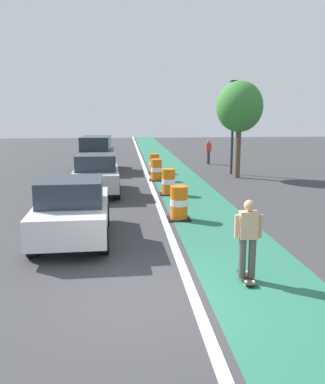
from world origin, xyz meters
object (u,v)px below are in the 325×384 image
at_px(parked_sedan_nearest, 72,210).
at_px(traffic_barrel_mid, 169,182).
at_px(skateboarder_on_lane, 248,238).
at_px(parked_sedan_second, 96,175).
at_px(traffic_barrel_back, 156,170).
at_px(parked_suv_third, 96,154).
at_px(traffic_barrel_front, 179,203).
at_px(street_tree_sidewalk, 239,107).
at_px(traffic_barrel_far, 154,164).
at_px(pedestrian_crossing, 209,151).
at_px(traffic_light_corner, 233,111).

height_order(parked_sedan_nearest, traffic_barrel_mid, parked_sedan_nearest).
xyz_separation_m(skateboarder_on_lane, parked_sedan_second, (-3.64, 9.47, -0.08)).
bearing_deg(skateboarder_on_lane, parked_sedan_nearest, 141.23).
bearing_deg(traffic_barrel_back, parked_suv_third, 130.80).
bearing_deg(traffic_barrel_back, skateboarder_on_lane, -86.23).
bearing_deg(parked_sedan_nearest, traffic_barrel_mid, 61.58).
height_order(parked_sedan_second, traffic_barrel_back, parked_sedan_second).
bearing_deg(traffic_barrel_front, street_tree_sidewalk, 62.96).
height_order(skateboarder_on_lane, parked_sedan_second, parked_sedan_second).
bearing_deg(traffic_barrel_far, traffic_barrel_mid, -88.90).
bearing_deg(traffic_barrel_far, pedestrian_crossing, 44.21).
bearing_deg(traffic_barrel_front, traffic_barrel_mid, 88.47).
bearing_deg(parked_suv_third, parked_sedan_nearest, -88.99).
height_order(skateboarder_on_lane, street_tree_sidewalk, street_tree_sidewalk).
bearing_deg(traffic_barrel_mid, pedestrian_crossing, 69.47).
distance_m(parked_suv_third, traffic_light_corner, 8.23).
xyz_separation_m(traffic_barrel_back, street_tree_sidewalk, (4.34, 0.52, 3.14)).
height_order(parked_sedan_second, street_tree_sidewalk, street_tree_sidewalk).
relative_size(parked_sedan_second, street_tree_sidewalk, 0.83).
xyz_separation_m(parked_sedan_nearest, parked_suv_third, (-0.24, 13.42, 0.20)).
bearing_deg(pedestrian_crossing, traffic_barrel_far, -135.79).
relative_size(skateboarder_on_lane, parked_sedan_nearest, 0.41).
bearing_deg(street_tree_sidewalk, parked_suv_third, 156.87).
xyz_separation_m(traffic_barrel_front, street_tree_sidewalk, (4.23, 8.28, 3.14)).
relative_size(parked_sedan_second, traffic_barrel_mid, 3.83).
height_order(traffic_barrel_back, pedestrian_crossing, pedestrian_crossing).
bearing_deg(parked_sedan_nearest, traffic_barrel_far, 75.80).
distance_m(parked_sedan_second, traffic_barrel_front, 5.36).
relative_size(parked_sedan_nearest, traffic_barrel_front, 3.81).
relative_size(skateboarder_on_lane, traffic_light_corner, 0.33).
distance_m(traffic_barrel_front, traffic_barrel_back, 7.76).
xyz_separation_m(parked_suv_third, traffic_barrel_far, (3.35, -1.13, -0.50)).
relative_size(traffic_barrel_mid, traffic_barrel_back, 1.00).
height_order(parked_suv_third, traffic_barrel_far, parked_suv_third).
xyz_separation_m(traffic_barrel_back, pedestrian_crossing, (4.01, 6.44, 0.33)).
height_order(traffic_barrel_mid, traffic_light_corner, traffic_light_corner).
bearing_deg(pedestrian_crossing, street_tree_sidewalk, -86.85).
xyz_separation_m(traffic_barrel_front, traffic_light_corner, (4.24, 9.52, 2.97)).
distance_m(skateboarder_on_lane, parked_sedan_nearest, 4.94).
bearing_deg(traffic_barrel_front, traffic_barrel_back, 90.83).
bearing_deg(traffic_light_corner, pedestrian_crossing, 94.08).
distance_m(parked_sedan_nearest, parked_suv_third, 13.42).
relative_size(parked_suv_third, traffic_light_corner, 0.91).
xyz_separation_m(parked_suv_third, pedestrian_crossing, (7.26, 2.68, -0.17)).
xyz_separation_m(parked_suv_third, street_tree_sidewalk, (7.59, -3.24, 2.63)).
xyz_separation_m(parked_sedan_second, traffic_light_corner, (7.15, 5.03, 2.67)).
distance_m(traffic_light_corner, street_tree_sidewalk, 1.25).
bearing_deg(traffic_barrel_front, parked_sedan_second, 122.99).
height_order(parked_suv_third, pedestrian_crossing, parked_suv_third).
relative_size(skateboarder_on_lane, pedestrian_crossing, 1.05).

